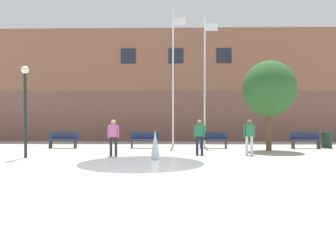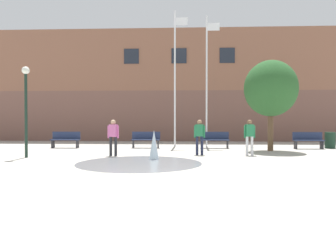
# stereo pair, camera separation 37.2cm
# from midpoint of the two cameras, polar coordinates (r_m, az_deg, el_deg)

# --- Properties ---
(ground_plane) EXTENTS (100.00, 100.00, 0.00)m
(ground_plane) POSITION_cam_midpoint_polar(r_m,az_deg,el_deg) (8.42, 0.41, -9.77)
(ground_plane) COLOR #B2ADA3
(library_building) EXTENTS (36.00, 6.05, 8.32)m
(library_building) POSITION_cam_midpoint_polar(r_m,az_deg,el_deg) (27.15, 0.98, 6.54)
(library_building) COLOR brown
(library_building) RESTS_ON ground
(splash_fountain) EXTENTS (4.57, 4.57, 1.19)m
(splash_fountain) POSITION_cam_midpoint_polar(r_m,az_deg,el_deg) (12.56, -4.21, -4.73)
(splash_fountain) COLOR gray
(splash_fountain) RESTS_ON ground
(park_bench_far_left) EXTENTS (1.60, 0.44, 0.91)m
(park_bench_far_left) POSITION_cam_midpoint_polar(r_m,az_deg,el_deg) (19.30, -18.30, -2.25)
(park_bench_far_left) COLOR #28282D
(park_bench_far_left) RESTS_ON ground
(park_bench_center) EXTENTS (1.60, 0.44, 0.91)m
(park_bench_center) POSITION_cam_midpoint_polar(r_m,az_deg,el_deg) (18.47, -4.71, -2.35)
(park_bench_center) COLOR #28282D
(park_bench_center) RESTS_ON ground
(park_bench_under_right_flagpole) EXTENTS (1.60, 0.44, 0.91)m
(park_bench_under_right_flagpole) POSITION_cam_midpoint_polar(r_m,az_deg,el_deg) (18.45, 7.28, -2.36)
(park_bench_under_right_flagpole) COLOR #28282D
(park_bench_under_right_flagpole) RESTS_ON ground
(park_bench_far_right) EXTENTS (1.60, 0.44, 0.91)m
(park_bench_far_right) POSITION_cam_midpoint_polar(r_m,az_deg,el_deg) (19.51, 22.31, -2.24)
(park_bench_far_right) COLOR #28282D
(park_bench_far_right) RESTS_ON ground
(teen_by_trashcan) EXTENTS (0.50, 0.31, 1.59)m
(teen_by_trashcan) POSITION_cam_midpoint_polar(r_m,az_deg,el_deg) (14.84, 4.81, -1.43)
(teen_by_trashcan) COLOR #1E233D
(teen_by_trashcan) RESTS_ON ground
(adult_in_red) EXTENTS (0.50, 0.27, 1.59)m
(adult_in_red) POSITION_cam_midpoint_polar(r_m,az_deg,el_deg) (15.10, 13.29, -1.41)
(adult_in_red) COLOR silver
(adult_in_red) RESTS_ON ground
(adult_watching) EXTENTS (0.50, 0.31, 1.59)m
(adult_watching) POSITION_cam_midpoint_polar(r_m,az_deg,el_deg) (14.49, -10.22, -1.51)
(adult_watching) COLOR #28282D
(adult_watching) RESTS_ON ground
(flagpole_left) EXTENTS (0.80, 0.10, 8.03)m
(flagpole_left) POSITION_cam_midpoint_polar(r_m,az_deg,el_deg) (19.61, 0.42, 8.93)
(flagpole_left) COLOR silver
(flagpole_left) RESTS_ON ground
(flagpole_right) EXTENTS (0.80, 0.10, 7.68)m
(flagpole_right) POSITION_cam_midpoint_polar(r_m,az_deg,el_deg) (19.65, 5.96, 8.39)
(flagpole_right) COLOR silver
(flagpole_right) RESTS_ON ground
(lamp_post_left_lane) EXTENTS (0.32, 0.32, 3.81)m
(lamp_post_left_lane) POSITION_cam_midpoint_polar(r_m,az_deg,el_deg) (14.90, -24.28, 4.51)
(lamp_post_left_lane) COLOR #192D23
(lamp_post_left_lane) RESTS_ON ground
(trash_can) EXTENTS (0.56, 0.56, 0.90)m
(trash_can) POSITION_cam_midpoint_polar(r_m,az_deg,el_deg) (20.38, 25.44, -2.21)
(trash_can) COLOR #193323
(trash_can) RESTS_ON ground
(street_tree_near_building) EXTENTS (2.68, 2.68, 4.61)m
(street_tree_near_building) POSITION_cam_midpoint_polar(r_m,az_deg,el_deg) (17.56, 16.62, 6.22)
(street_tree_near_building) COLOR brown
(street_tree_near_building) RESTS_ON ground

